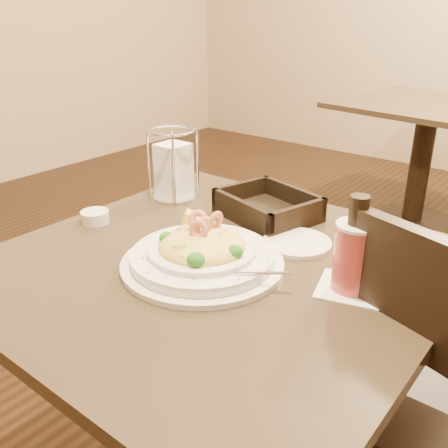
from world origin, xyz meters
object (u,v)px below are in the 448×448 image
Objects in this scene: background_table at (424,143)px; butter_ramekin at (95,217)px; drink_glass at (354,258)px; bread_basket at (268,209)px; main_table at (219,350)px; side_plate at (297,243)px; napkin_caddy at (174,169)px; pasta_bowl at (202,253)px.

butter_ramekin is (-0.10, -2.26, 0.25)m from background_table.
butter_ramekin is (-0.64, -0.10, -0.05)m from drink_glass.
background_table is 3.77× the size of bread_basket.
side_plate reaches higher than main_table.
bread_basket is 1.74× the size of side_plate.
drink_glass is 0.55× the size of bread_basket.
main_table is 6.04× the size of drink_glass.
side_plate is (0.15, -0.10, -0.02)m from bread_basket.
drink_glass is at bearing -75.94° from background_table.
main_table is at bearing 4.63° from butter_ramekin.
background_table is 2.25m from drink_glass.
napkin_caddy reaches higher than main_table.
background_table is at bearing 104.06° from drink_glass.
napkin_caddy is at bearing -92.02° from background_table.
napkin_caddy is (-0.29, -0.05, 0.06)m from bread_basket.
main_table is 5.76× the size of side_plate.
bread_basket is 3.89× the size of butter_ramekin.
background_table is 2.30m from pasta_bowl.
napkin_caddy reaches higher than background_table.
background_table is 2.77× the size of pasta_bowl.
drink_glass is at bearing -14.14° from napkin_caddy.
bread_basket is (0.22, -1.96, 0.26)m from background_table.
side_plate is 0.51m from butter_ramekin.
pasta_bowl is 5.29× the size of butter_ramekin.
main_table is 0.27m from pasta_bowl.
drink_glass reaches higher than butter_ramekin.
side_plate is at bearing 63.01° from main_table.
butter_ramekin is at bearing -136.42° from bread_basket.
main_table is 4.57× the size of napkin_caddy.
side_plate is 2.24× the size of butter_ramekin.
butter_ramekin reaches higher than side_plate.
pasta_bowl is 0.43m from napkin_caddy.
pasta_bowl is at bearing -83.47° from background_table.
main_table is 12.90× the size of butter_ramekin.
background_table is at bearing 99.95° from side_plate.
background_table is 14.65× the size of butter_ramekin.
drink_glass is (0.28, 0.11, 0.04)m from pasta_bowl.
butter_ramekin is at bearing 178.87° from pasta_bowl.
drink_glass is 0.63m from napkin_caddy.
main_table is 3.32× the size of bread_basket.
napkin_caddy is 2.82× the size of butter_ramekin.
side_plate is at bearing -33.28° from bread_basket.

